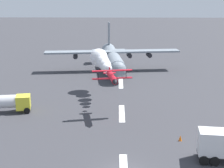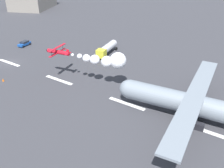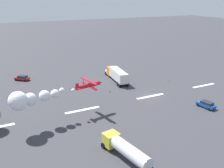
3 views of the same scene
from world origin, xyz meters
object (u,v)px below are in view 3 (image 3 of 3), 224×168
Objects in this scene: stunt_biplane_red at (30,99)px; traffic_cone_far at (109,90)px; traffic_cone_near at (168,80)px; fuel_tanker_truck at (125,149)px; airport_staff_sedan at (206,104)px; followme_car_yellow at (22,78)px; semi_truck_orange at (117,74)px.

traffic_cone_far is at bearing -152.23° from stunt_biplane_red.
fuel_tanker_truck is at bearing 42.52° from traffic_cone_near.
traffic_cone_far is (-10.28, -27.23, -1.38)m from fuel_tanker_truck.
airport_staff_sedan is 19.55m from traffic_cone_near.
fuel_tanker_truck is 27.27m from airport_staff_sedan.
fuel_tanker_truck is 2.29× the size of followme_car_yellow.
traffic_cone_near is at bearing 153.01° from followme_car_yellow.
fuel_tanker_truck is at bearing 69.31° from traffic_cone_far.
airport_staff_sedan is (-35.33, 39.19, -0.00)m from followme_car_yellow.
followme_car_yellow is 5.95× the size of traffic_cone_far.
semi_truck_orange is 3.10× the size of followme_car_yellow.
semi_truck_orange reaches higher than traffic_cone_near.
stunt_biplane_red is 26.17× the size of traffic_cone_far.
followme_car_yellow is (25.60, -13.07, -1.30)m from semi_truck_orange.
traffic_cone_near is at bearing 153.08° from semi_truck_orange.
stunt_biplane_red reaches higher than airport_staff_sedan.
stunt_biplane_red is 33.59m from semi_truck_orange.
stunt_biplane_red is 4.39× the size of airport_staff_sedan.
semi_truck_orange is 15.57m from traffic_cone_near.
traffic_cone_far is at bearing -110.69° from fuel_tanker_truck.
stunt_biplane_red reaches higher than traffic_cone_far.
airport_staff_sedan is at bearing 77.97° from traffic_cone_near.
traffic_cone_near is at bearing -137.48° from fuel_tanker_truck.
semi_truck_orange reaches higher than airport_staff_sedan.
stunt_biplane_red is at bearing 15.77° from traffic_cone_near.
stunt_biplane_red is 1.92× the size of fuel_tanker_truck.
stunt_biplane_red is 1.42× the size of semi_truck_orange.
followme_car_yellow is 5.95× the size of traffic_cone_near.
semi_truck_orange is at bearing -115.15° from fuel_tanker_truck.
semi_truck_orange is at bearing -129.12° from traffic_cone_far.
fuel_tanker_truck is 13.63× the size of traffic_cone_near.
stunt_biplane_red reaches higher than semi_truck_orange.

